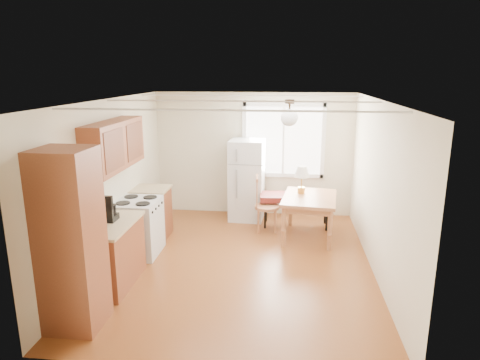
# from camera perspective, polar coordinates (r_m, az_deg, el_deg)

# --- Properties ---
(room_shell) EXTENTS (4.60, 5.60, 2.62)m
(room_shell) POSITION_cam_1_polar(r_m,az_deg,el_deg) (6.33, -0.00, -0.75)
(room_shell) COLOR #602E13
(room_shell) RESTS_ON ground
(kitchen_run) EXTENTS (0.65, 3.40, 2.20)m
(kitchen_run) POSITION_cam_1_polar(r_m,az_deg,el_deg) (6.29, -16.46, -5.36)
(kitchen_run) COLOR brown
(kitchen_run) RESTS_ON ground
(window_unit) EXTENTS (1.64, 0.05, 1.51)m
(window_unit) POSITION_cam_1_polar(r_m,az_deg,el_deg) (8.66, 5.81, 5.26)
(window_unit) COLOR white
(window_unit) RESTS_ON room_shell
(pendant_light) EXTENTS (0.26, 0.26, 0.40)m
(pendant_light) POSITION_cam_1_polar(r_m,az_deg,el_deg) (6.51, 6.60, 8.39)
(pendant_light) COLOR black
(pendant_light) RESTS_ON room_shell
(refrigerator) EXTENTS (0.70, 0.71, 1.60)m
(refrigerator) POSITION_cam_1_polar(r_m,az_deg,el_deg) (8.50, 0.93, 0.02)
(refrigerator) COLOR silver
(refrigerator) RESTS_ON ground
(bench) EXTENTS (1.41, 0.62, 0.63)m
(bench) POSITION_cam_1_polar(r_m,az_deg,el_deg) (8.20, 7.49, -2.36)
(bench) COLOR maroon
(bench) RESTS_ON ground
(dining_table) EXTENTS (1.04, 1.31, 0.76)m
(dining_table) POSITION_cam_1_polar(r_m,az_deg,el_deg) (7.66, 9.24, -2.92)
(dining_table) COLOR #9C613C
(dining_table) RESTS_ON ground
(chair) EXTENTS (0.46, 0.46, 1.04)m
(chair) POSITION_cam_1_polar(r_m,az_deg,el_deg) (7.88, 2.91, -2.71)
(chair) COLOR #9C613C
(chair) RESTS_ON ground
(table_lamp) EXTENTS (0.29, 0.29, 0.50)m
(table_lamp) POSITION_cam_1_polar(r_m,az_deg,el_deg) (7.72, 8.24, 0.83)
(table_lamp) COLOR #BC8F3C
(table_lamp) RESTS_ON dining_table
(coffee_maker) EXTENTS (0.19, 0.25, 0.38)m
(coffee_maker) POSITION_cam_1_polar(r_m,az_deg,el_deg) (6.12, -17.12, -4.03)
(coffee_maker) COLOR black
(coffee_maker) RESTS_ON kitchen_run
(kettle) EXTENTS (0.11, 0.11, 0.21)m
(kettle) POSITION_cam_1_polar(r_m,az_deg,el_deg) (6.17, -17.49, -4.40)
(kettle) COLOR red
(kettle) RESTS_ON kitchen_run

